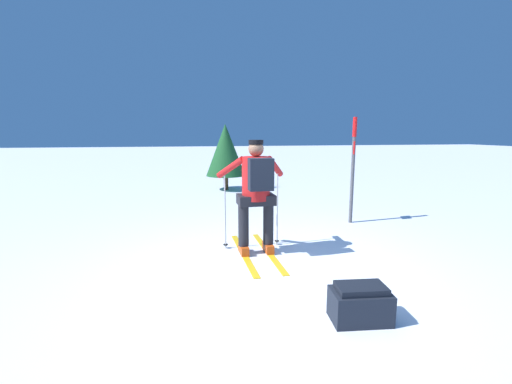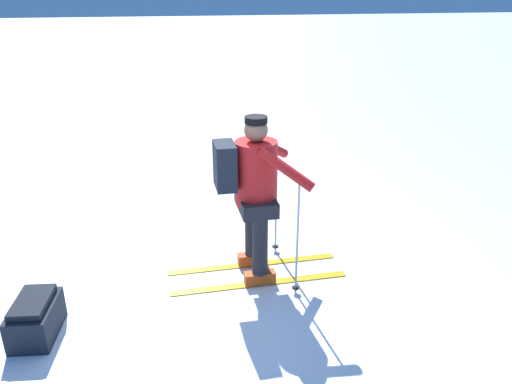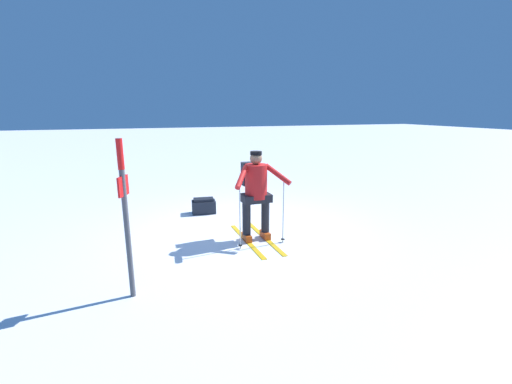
% 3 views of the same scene
% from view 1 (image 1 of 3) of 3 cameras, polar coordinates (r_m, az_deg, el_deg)
% --- Properties ---
extents(ground_plane, '(80.00, 80.00, 0.00)m').
position_cam_1_polar(ground_plane, '(4.49, 2.32, -12.77)').
color(ground_plane, white).
extents(skier, '(1.77, 1.04, 1.63)m').
position_cam_1_polar(skier, '(4.78, 0.06, 0.56)').
color(skier, gold).
rests_on(skier, ground_plane).
extents(dropped_backpack, '(0.39, 0.56, 0.35)m').
position_cam_1_polar(dropped_backpack, '(3.46, 16.97, -17.40)').
color(dropped_backpack, black).
rests_on(dropped_backpack, ground_plane).
extents(trail_marker, '(0.23, 0.12, 2.01)m').
position_cam_1_polar(trail_marker, '(6.74, 15.89, 4.99)').
color(trail_marker, '#4C4C51').
rests_on(trail_marker, ground_plane).
extents(pine_tree, '(1.19, 1.19, 1.99)m').
position_cam_1_polar(pine_tree, '(10.40, -5.10, 6.98)').
color(pine_tree, '#4C331E').
rests_on(pine_tree, ground_plane).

